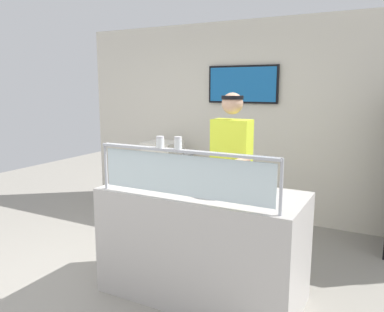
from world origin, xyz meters
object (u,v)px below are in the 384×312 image
object	(u,v)px
pizza_tray	(214,191)
pizza_server	(208,189)
pepper_flake_shaker	(178,144)
parmesan_shaker	(160,143)
pizza_box_stack	(163,148)
worker_figure	(231,169)

from	to	relation	value
pizza_tray	pizza_server	bearing A→B (deg)	-153.46
pizza_tray	pepper_flake_shaker	world-z (taller)	pepper_flake_shaker
parmesan_shaker	pizza_box_stack	bearing A→B (deg)	121.88
pizza_box_stack	pepper_flake_shaker	bearing A→B (deg)	-55.08
pizza_server	pizza_tray	bearing A→B (deg)	25.02
parmesan_shaker	pizza_tray	bearing A→B (deg)	42.43
parmesan_shaker	pepper_flake_shaker	size ratio (longest dim) A/B	0.94
pizza_server	pizza_box_stack	bearing A→B (deg)	129.61
pizza_tray	pizza_server	distance (m)	0.05
pizza_tray	pizza_server	size ratio (longest dim) A/B	1.50
pizza_tray	worker_figure	size ratio (longest dim) A/B	0.24
pizza_tray	pizza_box_stack	distance (m)	2.43
pizza_tray	worker_figure	distance (m)	0.73
pizza_tray	pepper_flake_shaker	bearing A→B (deg)	-119.09
worker_figure	pizza_box_stack	bearing A→B (deg)	143.90
pepper_flake_shaker	worker_figure	world-z (taller)	worker_figure
pizza_tray	parmesan_shaker	distance (m)	0.61
pizza_tray	pepper_flake_shaker	distance (m)	0.54
worker_figure	pizza_box_stack	world-z (taller)	worker_figure
pizza_server	pizza_box_stack	world-z (taller)	pizza_box_stack
pizza_server	pizza_box_stack	size ratio (longest dim) A/B	0.59
pizza_tray	pepper_flake_shaker	size ratio (longest dim) A/B	4.33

